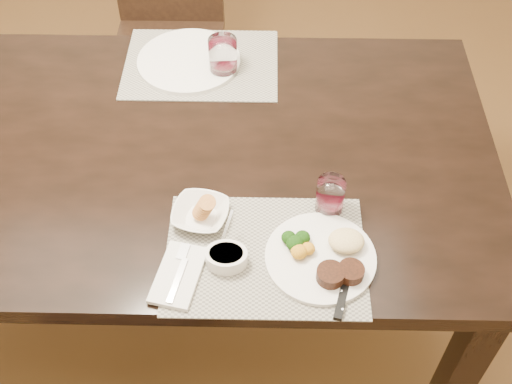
{
  "coord_description": "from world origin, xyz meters",
  "views": [
    {
      "loc": [
        0.39,
        -1.19,
        1.97
      ],
      "look_at": [
        0.37,
        -0.21,
        0.82
      ],
      "focal_mm": 45.0,
      "sensor_mm": 36.0,
      "label": 1
    }
  ],
  "objects_px": {
    "chair_far": "(169,22)",
    "steak_knife": "(341,292)",
    "far_plate": "(189,61)",
    "wine_glass_near": "(330,197)",
    "cracker_bowl": "(201,213)",
    "dinner_plate": "(326,256)"
  },
  "relations": [
    {
      "from": "chair_far",
      "to": "wine_glass_near",
      "type": "bearing_deg",
      "value": -64.4
    },
    {
      "from": "chair_far",
      "to": "wine_glass_near",
      "type": "height_order",
      "value": "chair_far"
    },
    {
      "from": "chair_far",
      "to": "steak_knife",
      "type": "distance_m",
      "value": 1.5
    },
    {
      "from": "dinner_plate",
      "to": "steak_knife",
      "type": "xyz_separation_m",
      "value": [
        0.03,
        -0.09,
        -0.01
      ]
    },
    {
      "from": "chair_far",
      "to": "far_plate",
      "type": "xyz_separation_m",
      "value": [
        0.15,
        -0.57,
        0.26
      ]
    },
    {
      "from": "dinner_plate",
      "to": "far_plate",
      "type": "xyz_separation_m",
      "value": [
        -0.38,
        0.71,
        -0.01
      ]
    },
    {
      "from": "chair_far",
      "to": "dinner_plate",
      "type": "height_order",
      "value": "chair_far"
    },
    {
      "from": "steak_knife",
      "to": "chair_far",
      "type": "bearing_deg",
      "value": 127.1
    },
    {
      "from": "chair_far",
      "to": "far_plate",
      "type": "distance_m",
      "value": 0.64
    },
    {
      "from": "chair_far",
      "to": "cracker_bowl",
      "type": "xyz_separation_m",
      "value": [
        0.23,
        -1.17,
        0.27
      ]
    },
    {
      "from": "wine_glass_near",
      "to": "steak_knife",
      "type": "bearing_deg",
      "value": -86.85
    },
    {
      "from": "steak_knife",
      "to": "cracker_bowl",
      "type": "distance_m",
      "value": 0.38
    },
    {
      "from": "chair_far",
      "to": "cracker_bowl",
      "type": "relative_size",
      "value": 5.69
    },
    {
      "from": "dinner_plate",
      "to": "far_plate",
      "type": "relative_size",
      "value": 0.82
    },
    {
      "from": "dinner_plate",
      "to": "cracker_bowl",
      "type": "relative_size",
      "value": 1.61
    },
    {
      "from": "wine_glass_near",
      "to": "far_plate",
      "type": "bearing_deg",
      "value": 124.89
    },
    {
      "from": "steak_knife",
      "to": "far_plate",
      "type": "height_order",
      "value": "far_plate"
    },
    {
      "from": "chair_far",
      "to": "steak_knife",
      "type": "xyz_separation_m",
      "value": [
        0.56,
        -1.37,
        0.26
      ]
    },
    {
      "from": "dinner_plate",
      "to": "wine_glass_near",
      "type": "xyz_separation_m",
      "value": [
        0.02,
        0.15,
        0.03
      ]
    },
    {
      "from": "chair_far",
      "to": "far_plate",
      "type": "height_order",
      "value": "chair_far"
    },
    {
      "from": "dinner_plate",
      "to": "steak_knife",
      "type": "distance_m",
      "value": 0.09
    },
    {
      "from": "steak_knife",
      "to": "wine_glass_near",
      "type": "height_order",
      "value": "wine_glass_near"
    }
  ]
}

